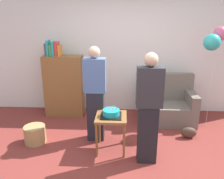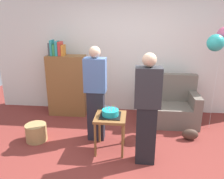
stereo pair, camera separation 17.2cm
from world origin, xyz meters
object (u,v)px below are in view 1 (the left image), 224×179
object	(u,v)px
wicker_basket	(35,134)
person_blowing_candles	(95,94)
birthday_cake	(111,113)
handbag	(189,133)
person_holding_cake	(149,109)
side_table	(111,121)
bookshelf	(64,85)
couch	(166,105)
balloon_bunch	(214,40)

from	to	relation	value
wicker_basket	person_blowing_candles	bearing A→B (deg)	10.16
birthday_cake	handbag	bearing A→B (deg)	18.41
person_holding_cake	wicker_basket	bearing A→B (deg)	13.01
birthday_cake	wicker_basket	bearing A→B (deg)	173.17
wicker_basket	handbag	bearing A→B (deg)	6.28
birthday_cake	person_holding_cake	xyz separation A→B (m)	(0.54, -0.25, 0.19)
person_holding_cake	side_table	bearing A→B (deg)	0.48
bookshelf	person_blowing_candles	xyz separation A→B (m)	(0.80, -1.01, 0.15)
couch	side_table	distance (m)	1.58
person_blowing_candles	side_table	bearing A→B (deg)	-71.32
balloon_bunch	birthday_cake	bearing A→B (deg)	-151.31
couch	wicker_basket	world-z (taller)	couch
side_table	person_holding_cake	xyz separation A→B (m)	(0.54, -0.25, 0.33)
side_table	person_holding_cake	world-z (taller)	person_holding_cake
bookshelf	balloon_bunch	bearing A→B (deg)	-7.50
side_table	person_holding_cake	size ratio (longest dim) A/B	0.37
bookshelf	couch	bearing A→B (deg)	-5.48
couch	side_table	size ratio (longest dim) A/B	1.84
person_holding_cake	handbag	xyz separation A→B (m)	(0.82, 0.70, -0.73)
handbag	person_holding_cake	bearing A→B (deg)	-139.18
person_blowing_candles	wicker_basket	world-z (taller)	person_blowing_candles
side_table	birthday_cake	world-z (taller)	birthday_cake
couch	side_table	world-z (taller)	couch
person_blowing_candles	person_holding_cake	distance (m)	1.02
handbag	side_table	bearing A→B (deg)	-161.59
side_table	person_blowing_candles	size ratio (longest dim) A/B	0.37
bookshelf	birthday_cake	size ratio (longest dim) A/B	5.05
person_blowing_candles	balloon_bunch	distance (m)	2.33
couch	side_table	xyz separation A→B (m)	(-1.07, -1.15, 0.17)
balloon_bunch	side_table	bearing A→B (deg)	-151.31
person_blowing_candles	person_holding_cake	bearing A→B (deg)	-56.96
side_table	handbag	distance (m)	1.49
person_blowing_candles	balloon_bunch	xyz separation A→B (m)	(2.07, 0.64, 0.84)
person_blowing_candles	wicker_basket	xyz separation A→B (m)	(-1.03, -0.18, -0.68)
bookshelf	balloon_bunch	distance (m)	3.07
birthday_cake	person_holding_cake	distance (m)	0.63
side_table	balloon_bunch	bearing A→B (deg)	28.69
bookshelf	wicker_basket	bearing A→B (deg)	-100.71
bookshelf	side_table	bearing A→B (deg)	-51.25
side_table	person_blowing_candles	xyz separation A→B (m)	(-0.29, 0.34, 0.33)
bookshelf	handbag	xyz separation A→B (m)	(2.45, -0.90, -0.58)
person_blowing_candles	wicker_basket	distance (m)	1.25
birthday_cake	person_holding_cake	world-z (taller)	person_holding_cake
wicker_basket	couch	bearing A→B (deg)	22.62
couch	handbag	distance (m)	0.79
side_table	balloon_bunch	distance (m)	2.35
person_holding_cake	wicker_basket	distance (m)	2.02
person_holding_cake	handbag	world-z (taller)	person_holding_cake
bookshelf	balloon_bunch	size ratio (longest dim) A/B	0.85
handbag	birthday_cake	bearing A→B (deg)	-161.59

